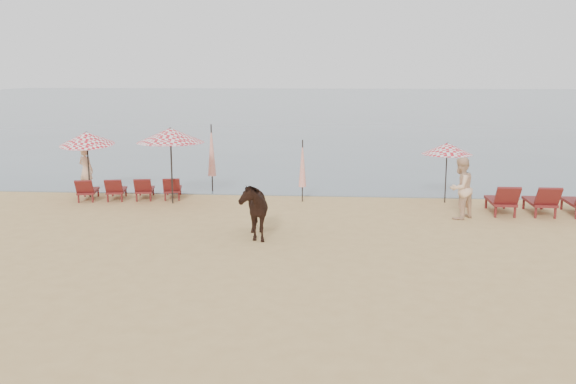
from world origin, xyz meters
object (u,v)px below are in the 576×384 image
at_px(lounger_cluster_right, 542,200).
at_px(umbrella_closed_right, 302,164).
at_px(umbrella_open_left_a, 170,135).
at_px(beachgoer_right_a, 460,188).
at_px(umbrella_open_left_b, 87,138).
at_px(umbrella_open_right, 447,149).
at_px(cow, 252,208).
at_px(lounger_cluster_left, 130,189).
at_px(beachgoer_left, 86,170).
at_px(umbrella_closed_left, 212,151).

bearing_deg(lounger_cluster_right, umbrella_closed_right, 168.82).
xyz_separation_m(umbrella_open_left_a, beachgoer_right_a, (9.39, -1.54, -1.39)).
xyz_separation_m(umbrella_open_left_b, umbrella_closed_right, (7.69, -0.20, -0.79)).
relative_size(umbrella_open_left_a, beachgoer_right_a, 1.37).
xyz_separation_m(umbrella_open_right, cow, (-6.00, -5.12, -1.08)).
bearing_deg(lounger_cluster_left, cow, -54.93).
xyz_separation_m(umbrella_open_left_b, beachgoer_left, (-0.46, 0.89, -1.27)).
bearing_deg(cow, beachgoer_right_a, 10.48).
relative_size(lounger_cluster_left, beachgoer_left, 2.22).
height_order(umbrella_open_right, umbrella_closed_left, umbrella_closed_left).
height_order(umbrella_closed_right, beachgoer_right_a, umbrella_closed_right).
distance_m(umbrella_open_left_a, umbrella_open_left_b, 3.39).
height_order(lounger_cluster_right, umbrella_open_left_b, umbrella_open_left_b).
bearing_deg(lounger_cluster_right, cow, -158.51).
bearing_deg(umbrella_closed_left, lounger_cluster_right, -15.32).
distance_m(umbrella_open_left_b, umbrella_closed_right, 7.73).
relative_size(umbrella_open_left_a, umbrella_open_left_b, 1.06).
distance_m(lounger_cluster_right, umbrella_closed_right, 7.83).
bearing_deg(umbrella_open_left_b, umbrella_closed_right, -10.08).
bearing_deg(beachgoer_right_a, umbrella_open_right, -133.07).
bearing_deg(umbrella_open_left_b, beachgoer_right_a, -19.39).
bearing_deg(lounger_cluster_left, umbrella_closed_left, 21.38).
bearing_deg(lounger_cluster_right, umbrella_open_right, 147.42).
xyz_separation_m(umbrella_open_right, beachgoer_left, (-13.06, 0.89, -1.03)).
bearing_deg(umbrella_open_left_a, lounger_cluster_left, 168.84).
height_order(lounger_cluster_left, cow, cow).
height_order(lounger_cluster_left, umbrella_open_right, umbrella_open_right).
relative_size(umbrella_open_left_b, beachgoer_left, 1.45).
relative_size(umbrella_open_right, cow, 1.11).
relative_size(umbrella_open_right, beachgoer_left, 1.23).
bearing_deg(umbrella_closed_right, lounger_cluster_right, -11.55).
xyz_separation_m(lounger_cluster_left, umbrella_open_right, (10.98, 0.39, 1.49)).
xyz_separation_m(umbrella_open_left_b, umbrella_open_right, (12.60, 0.00, -0.24)).
height_order(umbrella_closed_left, cow, umbrella_closed_left).
distance_m(lounger_cluster_right, beachgoer_left, 16.00).
distance_m(umbrella_open_left_a, umbrella_closed_left, 2.48).
distance_m(beachgoer_left, beachgoer_right_a, 13.53).
height_order(umbrella_open_left_b, umbrella_closed_left, umbrella_closed_left).
height_order(lounger_cluster_right, umbrella_closed_right, umbrella_closed_right).
height_order(umbrella_open_left_a, umbrella_closed_left, umbrella_open_left_a).
height_order(umbrella_open_right, umbrella_closed_right, umbrella_closed_right).
distance_m(umbrella_open_right, cow, 7.97).
bearing_deg(umbrella_open_left_b, lounger_cluster_left, -22.08).
bearing_deg(umbrella_closed_left, beachgoer_right_a, -23.64).
bearing_deg(umbrella_open_left_a, umbrella_closed_right, 13.80).
relative_size(umbrella_open_left_a, umbrella_closed_right, 1.21).
distance_m(lounger_cluster_left, umbrella_open_right, 11.08).
relative_size(umbrella_open_left_b, umbrella_open_right, 1.17).
xyz_separation_m(cow, beachgoer_right_a, (6.06, 2.71, 0.15)).
distance_m(lounger_cluster_right, umbrella_open_right, 3.52).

